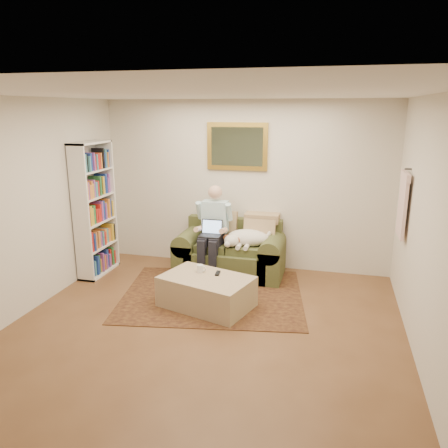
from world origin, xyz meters
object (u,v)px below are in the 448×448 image
at_px(sofa, 230,256).
at_px(coffee_mug, 200,269).
at_px(bookshelf, 95,209).
at_px(ottoman, 207,292).
at_px(laptop, 211,231).
at_px(sleeping_dog, 248,238).
at_px(seated_man, 212,232).

relative_size(sofa, coffee_mug, 16.14).
xyz_separation_m(sofa, coffee_mug, (-0.15, -1.06, 0.17)).
height_order(sofa, coffee_mug, sofa).
height_order(coffee_mug, bookshelf, bookshelf).
distance_m(ottoman, bookshelf, 2.25).
xyz_separation_m(sofa, laptop, (-0.24, -0.21, 0.43)).
xyz_separation_m(sofa, bookshelf, (-1.98, -0.46, 0.72)).
relative_size(sleeping_dog, bookshelf, 0.33).
height_order(sofa, seated_man, seated_man).
height_order(sofa, laptop, laptop).
relative_size(seated_man, coffee_mug, 13.58).
relative_size(sofa, laptop, 5.15).
distance_m(laptop, coffee_mug, 0.90).
xyz_separation_m(ottoman, bookshelf, (-1.96, 0.75, 0.80)).
bearing_deg(bookshelf, laptop, 8.06).
relative_size(seated_man, bookshelf, 0.68).
distance_m(sofa, laptop, 0.54).
bearing_deg(laptop, seated_man, 90.00).
distance_m(laptop, bookshelf, 1.78).
bearing_deg(sofa, laptop, -138.98).
bearing_deg(ottoman, seated_man, 101.88).
bearing_deg(sofa, bookshelf, -167.01).
height_order(sofa, ottoman, sofa).
bearing_deg(seated_man, sleeping_dog, 7.13).
height_order(laptop, coffee_mug, laptop).
bearing_deg(ottoman, bookshelf, 159.09).
height_order(laptop, ottoman, laptop).
bearing_deg(bookshelf, coffee_mug, -18.35).
xyz_separation_m(sleeping_dog, bookshelf, (-2.27, -0.38, 0.38)).
height_order(ottoman, bookshelf, bookshelf).
bearing_deg(bookshelf, sofa, 12.99).
height_order(sofa, bookshelf, bookshelf).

